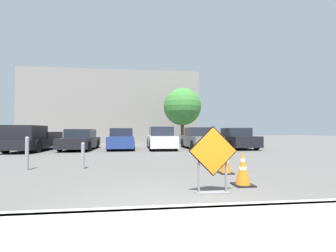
{
  "coord_description": "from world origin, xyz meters",
  "views": [
    {
      "loc": [
        -0.55,
        -3.39,
        1.29
      ],
      "look_at": [
        0.78,
        7.98,
        1.54
      ],
      "focal_mm": 24.0,
      "sensor_mm": 36.0,
      "label": 1
    }
  ],
  "objects": [
    {
      "name": "traffic_cone_nearest",
      "position": [
        1.84,
        1.71,
        0.4
      ],
      "size": [
        0.46,
        0.46,
        0.81
      ],
      "color": "black",
      "rests_on": "ground_plane"
    },
    {
      "name": "parked_car_second",
      "position": [
        -1.96,
        12.8,
        0.68
      ],
      "size": [
        1.91,
        4.15,
        1.48
      ],
      "rotation": [
        0.0,
        0.0,
        3.18
      ],
      "color": "navy",
      "rests_on": "ground_plane"
    },
    {
      "name": "road_closed_sign",
      "position": [
        0.92,
        1.13,
        0.75
      ],
      "size": [
        1.03,
        0.2,
        1.39
      ],
      "color": "black",
      "rests_on": "ground_plane"
    },
    {
      "name": "bollard_nearest",
      "position": [
        -2.53,
        4.52,
        0.48
      ],
      "size": [
        0.12,
        0.12,
        0.9
      ],
      "color": "gray",
      "rests_on": "ground_plane"
    },
    {
      "name": "parked_car_fifth",
      "position": [
        6.38,
        12.48,
        0.7
      ],
      "size": [
        1.98,
        4.33,
        1.5
      ],
      "rotation": [
        0.0,
        0.0,
        3.12
      ],
      "color": "black",
      "rests_on": "ground_plane"
    },
    {
      "name": "ground_plane",
      "position": [
        0.0,
        10.0,
        0.0
      ],
      "size": [
        96.0,
        96.0,
        0.0
      ],
      "primitive_type": "plane",
      "color": "#565451"
    },
    {
      "name": "street_tree_behind_lot",
      "position": [
        3.41,
        18.35,
        3.67
      ],
      "size": [
        3.68,
        3.68,
        5.52
      ],
      "color": "#513823",
      "rests_on": "ground_plane"
    },
    {
      "name": "pickup_truck",
      "position": [
        -7.53,
        11.89,
        0.74
      ],
      "size": [
        2.05,
        5.27,
        1.62
      ],
      "rotation": [
        0.0,
        0.0,
        3.13
      ],
      "color": "black",
      "rests_on": "ground_plane"
    },
    {
      "name": "parked_car_fourth",
      "position": [
        3.6,
        12.53,
        0.71
      ],
      "size": [
        2.11,
        4.69,
        1.54
      ],
      "rotation": [
        0.0,
        0.0,
        3.19
      ],
      "color": "slate",
      "rests_on": "ground_plane"
    },
    {
      "name": "bollard_second",
      "position": [
        -4.31,
        4.52,
        0.58
      ],
      "size": [
        0.12,
        0.12,
        1.11
      ],
      "color": "gray",
      "rests_on": "ground_plane"
    },
    {
      "name": "building_facade_backdrop",
      "position": [
        -3.95,
        24.51,
        4.11
      ],
      "size": [
        20.0,
        5.0,
        8.21
      ],
      "color": "gray",
      "rests_on": "ground_plane"
    },
    {
      "name": "curb_lip",
      "position": [
        0.0,
        0.0,
        0.07
      ],
      "size": [
        26.73,
        0.2,
        0.14
      ],
      "color": "#ADAAA3",
      "rests_on": "ground_plane"
    },
    {
      "name": "traffic_cone_second",
      "position": [
        2.0,
        3.19,
        0.38
      ],
      "size": [
        0.41,
        0.41,
        0.78
      ],
      "color": "black",
      "rests_on": "ground_plane"
    },
    {
      "name": "parked_car_nearest",
      "position": [
        -4.74,
        12.69,
        0.66
      ],
      "size": [
        1.93,
        4.6,
        1.41
      ],
      "rotation": [
        0.0,
        0.0,
        3.14
      ],
      "color": "black",
      "rests_on": "ground_plane"
    },
    {
      "name": "parked_car_third",
      "position": [
        0.82,
        12.63,
        0.73
      ],
      "size": [
        1.92,
        4.48,
        1.58
      ],
      "rotation": [
        0.0,
        0.0,
        3.16
      ],
      "color": "silver",
      "rests_on": "ground_plane"
    }
  ]
}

